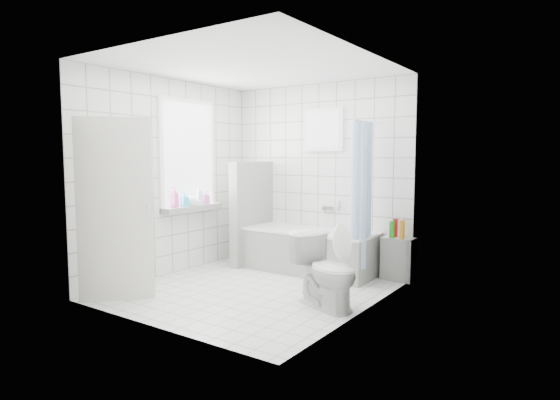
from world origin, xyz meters
The scene contains 19 objects.
ground centered at (0.00, 0.00, 0.00)m, with size 3.00×3.00×0.00m, color white.
ceiling centered at (0.00, 0.00, 2.60)m, with size 3.00×3.00×0.00m, color white.
wall_back centered at (0.00, 1.50, 1.30)m, with size 2.80×0.02×2.60m, color white.
wall_front centered at (0.00, -1.50, 1.30)m, with size 2.80×0.02×2.60m, color white.
wall_left centered at (-1.40, 0.00, 1.30)m, with size 0.02×3.00×2.60m, color white.
wall_right centered at (1.40, 0.00, 1.30)m, with size 0.02×3.00×2.60m, color white.
window_left centered at (-1.35, 0.30, 1.60)m, with size 0.01×0.90×1.40m, color white.
window_back centered at (0.10, 1.46, 1.95)m, with size 0.50×0.01×0.50m, color white.
window_sill centered at (-1.31, 0.30, 0.86)m, with size 0.18×1.02×0.08m, color white.
door centered at (-0.98, -1.18, 1.00)m, with size 0.04×0.80×2.00m, color silver.
bathtub centered at (0.10, 1.12, 0.29)m, with size 1.82×0.77×0.58m.
partition_wall centered at (-0.87, 1.07, 0.75)m, with size 0.15×0.85×1.50m, color white.
tiled_ledge centered at (1.26, 1.38, 0.28)m, with size 0.40×0.24×0.55m, color white.
toilet centered at (1.03, -0.10, 0.39)m, with size 0.44×0.77×0.78m, color white.
curtain_rod centered at (0.95, 1.10, 2.00)m, with size 0.02×0.02×0.80m, color silver.
shower_curtain centered at (0.95, 0.97, 1.10)m, with size 0.14×0.48×1.78m, color #4A93DA, non-canonical shape.
tub_faucet centered at (0.20, 1.46, 0.85)m, with size 0.18×0.06×0.06m, color silver.
sill_bottles centered at (-1.30, 0.26, 1.02)m, with size 0.20×0.70×0.29m.
ledge_bottles centered at (1.24, 1.34, 0.67)m, with size 0.20×0.17×0.24m.
Camera 1 is at (3.35, -4.30, 1.58)m, focal length 30.00 mm.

